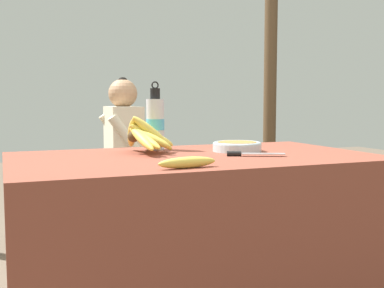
{
  "coord_description": "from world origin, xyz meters",
  "views": [
    {
      "loc": [
        -0.7,
        -1.73,
        0.94
      ],
      "look_at": [
        0.01,
        0.05,
        0.76
      ],
      "focal_mm": 45.0,
      "sensor_mm": 36.0,
      "label": 1
    }
  ],
  "objects_px": {
    "serving_bowl": "(237,146)",
    "wooden_bench": "(136,190)",
    "seated_vendor": "(117,149)",
    "support_post_far": "(270,67)",
    "banana_bunch_ripe": "(144,136)",
    "knife": "(247,154)",
    "banana_bunch_green": "(197,168)",
    "loose_banana_front": "(187,162)",
    "water_bottle": "(155,123)"
  },
  "relations": [
    {
      "from": "serving_bowl",
      "to": "wooden_bench",
      "type": "relative_size",
      "value": 0.14
    },
    {
      "from": "seated_vendor",
      "to": "support_post_far",
      "type": "height_order",
      "value": "support_post_far"
    },
    {
      "from": "support_post_far",
      "to": "banana_bunch_ripe",
      "type": "bearing_deg",
      "value": -135.02
    },
    {
      "from": "banana_bunch_ripe",
      "to": "knife",
      "type": "distance_m",
      "value": 0.43
    },
    {
      "from": "wooden_bench",
      "to": "seated_vendor",
      "type": "distance_m",
      "value": 0.32
    },
    {
      "from": "wooden_bench",
      "to": "banana_bunch_green",
      "type": "height_order",
      "value": "banana_bunch_green"
    },
    {
      "from": "wooden_bench",
      "to": "loose_banana_front",
      "type": "bearing_deg",
      "value": -99.6
    },
    {
      "from": "loose_banana_front",
      "to": "support_post_far",
      "type": "xyz_separation_m",
      "value": [
        1.45,
        1.92,
        0.46
      ]
    },
    {
      "from": "wooden_bench",
      "to": "banana_bunch_green",
      "type": "bearing_deg",
      "value": 0.15
    },
    {
      "from": "knife",
      "to": "serving_bowl",
      "type": "bearing_deg",
      "value": 99.7
    },
    {
      "from": "loose_banana_front",
      "to": "wooden_bench",
      "type": "distance_m",
      "value": 1.78
    },
    {
      "from": "loose_banana_front",
      "to": "banana_bunch_ripe",
      "type": "bearing_deg",
      "value": 90.65
    },
    {
      "from": "banana_bunch_green",
      "to": "serving_bowl",
      "type": "bearing_deg",
      "value": -105.08
    },
    {
      "from": "seated_vendor",
      "to": "water_bottle",
      "type": "bearing_deg",
      "value": 87.37
    },
    {
      "from": "seated_vendor",
      "to": "banana_bunch_ripe",
      "type": "bearing_deg",
      "value": 83.86
    },
    {
      "from": "banana_bunch_ripe",
      "to": "banana_bunch_green",
      "type": "distance_m",
      "value": 1.48
    },
    {
      "from": "loose_banana_front",
      "to": "wooden_bench",
      "type": "height_order",
      "value": "loose_banana_front"
    },
    {
      "from": "banana_bunch_ripe",
      "to": "wooden_bench",
      "type": "xyz_separation_m",
      "value": [
        0.29,
        1.24,
        -0.46
      ]
    },
    {
      "from": "serving_bowl",
      "to": "wooden_bench",
      "type": "xyz_separation_m",
      "value": [
        -0.09,
        1.31,
        -0.42
      ]
    },
    {
      "from": "knife",
      "to": "wooden_bench",
      "type": "height_order",
      "value": "knife"
    },
    {
      "from": "knife",
      "to": "seated_vendor",
      "type": "relative_size",
      "value": 0.2
    },
    {
      "from": "banana_bunch_ripe",
      "to": "banana_bunch_green",
      "type": "xyz_separation_m",
      "value": [
        0.74,
        1.24,
        -0.34
      ]
    },
    {
      "from": "serving_bowl",
      "to": "seated_vendor",
      "type": "bearing_deg",
      "value": 99.76
    },
    {
      "from": "banana_bunch_ripe",
      "to": "seated_vendor",
      "type": "bearing_deg",
      "value": 82.43
    },
    {
      "from": "serving_bowl",
      "to": "banana_bunch_green",
      "type": "xyz_separation_m",
      "value": [
        0.35,
        1.32,
        -0.29
      ]
    },
    {
      "from": "seated_vendor",
      "to": "loose_banana_front",
      "type": "bearing_deg",
      "value": 86.14
    },
    {
      "from": "banana_bunch_ripe",
      "to": "wooden_bench",
      "type": "relative_size",
      "value": 0.23
    },
    {
      "from": "banana_bunch_ripe",
      "to": "serving_bowl",
      "type": "relative_size",
      "value": 1.64
    },
    {
      "from": "support_post_far",
      "to": "loose_banana_front",
      "type": "bearing_deg",
      "value": -127.0
    },
    {
      "from": "water_bottle",
      "to": "knife",
      "type": "distance_m",
      "value": 0.46
    },
    {
      "from": "seated_vendor",
      "to": "support_post_far",
      "type": "bearing_deg",
      "value": -167.83
    },
    {
      "from": "serving_bowl",
      "to": "wooden_bench",
      "type": "height_order",
      "value": "serving_bowl"
    },
    {
      "from": "banana_bunch_green",
      "to": "support_post_far",
      "type": "distance_m",
      "value": 1.05
    },
    {
      "from": "wooden_bench",
      "to": "support_post_far",
      "type": "height_order",
      "value": "support_post_far"
    },
    {
      "from": "serving_bowl",
      "to": "knife",
      "type": "xyz_separation_m",
      "value": [
        -0.05,
        -0.17,
        -0.01
      ]
    },
    {
      "from": "knife",
      "to": "seated_vendor",
      "type": "xyz_separation_m",
      "value": [
        -0.18,
        1.46,
        -0.12
      ]
    },
    {
      "from": "serving_bowl",
      "to": "knife",
      "type": "relative_size",
      "value": 0.96
    },
    {
      "from": "banana_bunch_ripe",
      "to": "serving_bowl",
      "type": "bearing_deg",
      "value": -11.66
    },
    {
      "from": "loose_banana_front",
      "to": "banana_bunch_green",
      "type": "relative_size",
      "value": 0.74
    },
    {
      "from": "loose_banana_front",
      "to": "wooden_bench",
      "type": "xyz_separation_m",
      "value": [
        0.29,
        1.7,
        -0.41
      ]
    },
    {
      "from": "banana_bunch_green",
      "to": "support_post_far",
      "type": "height_order",
      "value": "support_post_far"
    },
    {
      "from": "support_post_far",
      "to": "water_bottle",
      "type": "bearing_deg",
      "value": -135.74
    },
    {
      "from": "banana_bunch_green",
      "to": "banana_bunch_ripe",
      "type": "bearing_deg",
      "value": -120.73
    },
    {
      "from": "water_bottle",
      "to": "support_post_far",
      "type": "bearing_deg",
      "value": 44.26
    },
    {
      "from": "knife",
      "to": "banana_bunch_green",
      "type": "xyz_separation_m",
      "value": [
        0.4,
        1.49,
        -0.28
      ]
    },
    {
      "from": "banana_bunch_ripe",
      "to": "support_post_far",
      "type": "height_order",
      "value": "support_post_far"
    },
    {
      "from": "banana_bunch_ripe",
      "to": "support_post_far",
      "type": "distance_m",
      "value": 2.09
    },
    {
      "from": "banana_bunch_ripe",
      "to": "water_bottle",
      "type": "xyz_separation_m",
      "value": [
        0.08,
        0.12,
        0.05
      ]
    },
    {
      "from": "banana_bunch_ripe",
      "to": "seated_vendor",
      "type": "xyz_separation_m",
      "value": [
        0.16,
        1.21,
        -0.18
      ]
    },
    {
      "from": "water_bottle",
      "to": "banana_bunch_ripe",
      "type": "bearing_deg",
      "value": -125.37
    }
  ]
}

